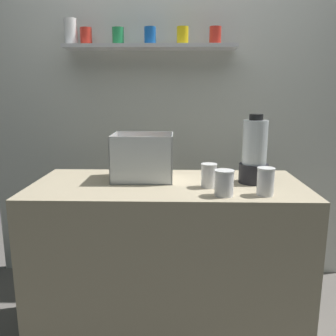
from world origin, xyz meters
TOP-DOWN VIEW (x-y plane):
  - ground_plane at (0.00, 0.00)m, footprint 8.00×8.00m
  - counter at (0.00, 0.00)m, footprint 1.40×0.64m
  - back_wall_unit at (-0.01, 0.77)m, footprint 2.60×0.24m
  - carrot_display_bin at (-0.13, 0.08)m, footprint 0.32×0.25m
  - blender_pitcher at (0.44, 0.02)m, footprint 0.15×0.15m
  - juice_cup_carrot_far_left at (0.20, -0.07)m, footprint 0.08×0.08m
  - juice_cup_pomegranate_left at (0.26, -0.22)m, footprint 0.09×0.09m
  - juice_cup_mango_middle at (0.45, -0.21)m, footprint 0.08×0.08m

SIDE VIEW (x-z plane):
  - ground_plane at x=0.00m, z-range 0.00..0.00m
  - counter at x=0.00m, z-range 0.00..0.90m
  - juice_cup_carrot_far_left at x=0.20m, z-range 0.89..1.01m
  - juice_cup_pomegranate_left at x=0.26m, z-range 0.89..1.01m
  - juice_cup_mango_middle at x=0.45m, z-range 0.90..1.02m
  - carrot_display_bin at x=-0.13m, z-range 0.86..1.10m
  - blender_pitcher at x=0.44m, z-range 0.87..1.23m
  - back_wall_unit at x=-0.01m, z-range 0.02..2.52m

